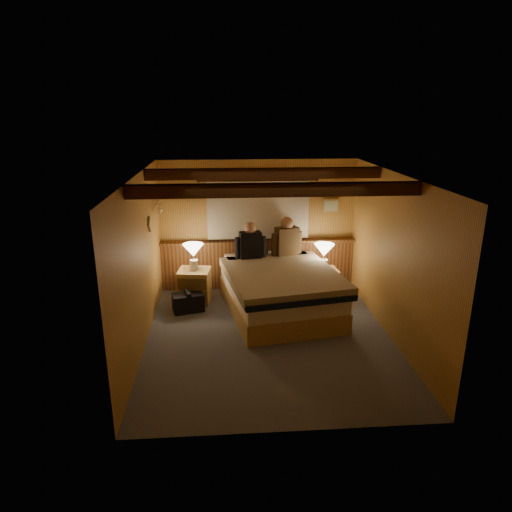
{
  "coord_description": "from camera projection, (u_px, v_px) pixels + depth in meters",
  "views": [
    {
      "loc": [
        -0.65,
        -6.08,
        3.24
      ],
      "look_at": [
        -0.16,
        0.4,
        1.15
      ],
      "focal_mm": 32.0,
      "sensor_mm": 36.0,
      "label": 1
    }
  ],
  "objects": [
    {
      "name": "duffel_bag",
      "position": [
        188.0,
        302.0,
        7.65
      ],
      "size": [
        0.57,
        0.42,
        0.36
      ],
      "rotation": [
        0.0,
        0.0,
        0.26
      ],
      "color": "black",
      "rests_on": "floor"
    },
    {
      "name": "wall_front",
      "position": [
        292.0,
        329.0,
        4.45
      ],
      "size": [
        3.6,
        0.0,
        3.6
      ],
      "primitive_type": "plane",
      "rotation": [
        -1.57,
        0.0,
        0.0
      ],
      "color": "gold",
      "rests_on": "floor"
    },
    {
      "name": "ceiling",
      "position": [
        270.0,
        176.0,
        6.07
      ],
      "size": [
        4.2,
        4.2,
        0.0
      ],
      "primitive_type": "plane",
      "rotation": [
        3.14,
        0.0,
        0.0
      ],
      "color": "#B57644",
      "rests_on": "wall_back"
    },
    {
      "name": "person_left",
      "position": [
        250.0,
        243.0,
        7.96
      ],
      "size": [
        0.55,
        0.26,
        0.67
      ],
      "rotation": [
        0.0,
        0.0,
        0.13
      ],
      "color": "black",
      "rests_on": "bed"
    },
    {
      "name": "framed_print",
      "position": [
        331.0,
        206.0,
        8.4
      ],
      "size": [
        0.3,
        0.04,
        0.25
      ],
      "color": "tan",
      "rests_on": "wall_back"
    },
    {
      "name": "wall_back",
      "position": [
        258.0,
        225.0,
        8.43
      ],
      "size": [
        3.6,
        0.0,
        3.6
      ],
      "primitive_type": "plane",
      "rotation": [
        1.57,
        0.0,
        0.0
      ],
      "color": "gold",
      "rests_on": "floor"
    },
    {
      "name": "nightstand_left",
      "position": [
        195.0,
        286.0,
        7.99
      ],
      "size": [
        0.59,
        0.55,
        0.59
      ],
      "rotation": [
        0.0,
        0.0,
        -0.13
      ],
      "color": "tan",
      "rests_on": "floor"
    },
    {
      "name": "floor",
      "position": [
        269.0,
        337.0,
        6.81
      ],
      "size": [
        4.2,
        4.2,
        0.0
      ],
      "primitive_type": "plane",
      "color": "#4C515A",
      "rests_on": "ground"
    },
    {
      "name": "lamp_left",
      "position": [
        193.0,
        252.0,
        7.81
      ],
      "size": [
        0.35,
        0.35,
        0.46
      ],
      "color": "silver",
      "rests_on": "nightstand_left"
    },
    {
      "name": "coat_rail",
      "position": [
        159.0,
        208.0,
        7.67
      ],
      "size": [
        0.05,
        0.55,
        0.24
      ],
      "color": "white",
      "rests_on": "wall_left"
    },
    {
      "name": "wall_left",
      "position": [
        140.0,
        264.0,
        6.31
      ],
      "size": [
        0.0,
        4.2,
        4.2
      ],
      "primitive_type": "plane",
      "rotation": [
        1.57,
        0.0,
        1.57
      ],
      "color": "gold",
      "rests_on": "floor"
    },
    {
      "name": "nightstand_right",
      "position": [
        323.0,
        283.0,
        8.18
      ],
      "size": [
        0.51,
        0.47,
        0.53
      ],
      "rotation": [
        0.0,
        0.0,
        0.07
      ],
      "color": "tan",
      "rests_on": "floor"
    },
    {
      "name": "lamp_right",
      "position": [
        324.0,
        252.0,
        8.02
      ],
      "size": [
        0.35,
        0.35,
        0.46
      ],
      "color": "silver",
      "rests_on": "nightstand_right"
    },
    {
      "name": "person_right",
      "position": [
        287.0,
        239.0,
        8.14
      ],
      "size": [
        0.57,
        0.34,
        0.71
      ],
      "rotation": [
        0.0,
        0.0,
        0.3
      ],
      "color": "#4B371E",
      "rests_on": "bed"
    },
    {
      "name": "bed",
      "position": [
        280.0,
        290.0,
        7.54
      ],
      "size": [
        2.03,
        2.46,
        0.75
      ],
      "rotation": [
        0.0,
        0.0,
        0.17
      ],
      "color": "tan",
      "rests_on": "floor"
    },
    {
      "name": "wainscot",
      "position": [
        258.0,
        263.0,
        8.59
      ],
      "size": [
        3.6,
        0.23,
        0.94
      ],
      "color": "brown",
      "rests_on": "wall_back"
    },
    {
      "name": "curtain_window",
      "position": [
        258.0,
        209.0,
        8.27
      ],
      "size": [
        2.18,
        0.09,
        1.11
      ],
      "color": "#462B11",
      "rests_on": "wall_back"
    },
    {
      "name": "wall_right",
      "position": [
        394.0,
        258.0,
        6.57
      ],
      "size": [
        0.0,
        4.2,
        4.2
      ],
      "primitive_type": "plane",
      "rotation": [
        1.57,
        0.0,
        -1.57
      ],
      "color": "gold",
      "rests_on": "floor"
    },
    {
      "name": "ceiling_beams",
      "position": [
        269.0,
        181.0,
        6.24
      ],
      "size": [
        3.6,
        1.65,
        0.16
      ],
      "color": "#462B11",
      "rests_on": "ceiling"
    }
  ]
}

